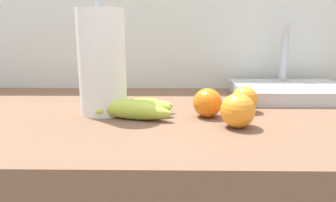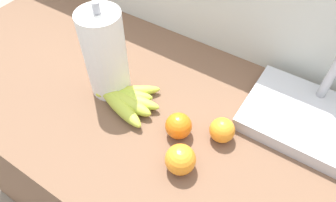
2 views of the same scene
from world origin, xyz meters
TOP-DOWN VIEW (x-y plane):
  - wall_back at (0.00, 0.36)m, footprint 2.24×0.06m
  - banana_bunch at (-0.20, -0.03)m, footprint 0.20×0.17m
  - orange_front at (-0.02, -0.03)m, footprint 0.07×0.07m
  - orange_back_right at (0.03, -0.12)m, footprint 0.07×0.07m
  - orange_far_right at (0.08, 0.02)m, footprint 0.07×0.07m
  - paper_towel_roll at (-0.28, 0.00)m, footprint 0.11×0.11m
  - sink_basin at (0.25, 0.18)m, footprint 0.33×0.25m

SIDE VIEW (x-z plane):
  - wall_back at x=0.00m, z-range 0.00..1.30m
  - banana_bunch at x=-0.20m, z-range 0.87..0.91m
  - sink_basin at x=0.25m, z-range 0.78..1.00m
  - orange_far_right at x=0.08m, z-range 0.87..0.93m
  - orange_front at x=-0.02m, z-range 0.87..0.94m
  - orange_back_right at x=0.03m, z-range 0.87..0.94m
  - paper_towel_roll at x=-0.28m, z-range 0.85..1.14m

